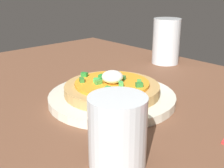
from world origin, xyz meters
TOP-DOWN VIEW (x-y plane):
  - dining_table at (0.00, 0.00)cm, footprint 92.80×66.53cm
  - plate at (7.49, -5.47)cm, footprint 24.21×24.21cm
  - pizza at (7.51, -5.49)cm, footprint 18.05×18.05cm
  - cup_near at (-2.97, 24.26)cm, footprint 7.42×7.42cm
  - cup_far at (23.00, -18.73)cm, footprint 7.27×7.27cm

SIDE VIEW (x-z plane):
  - dining_table at x=0.00cm, z-range 0.00..3.27cm
  - plate at x=7.49cm, z-range 3.27..4.80cm
  - pizza at x=7.51cm, z-range 3.67..8.45cm
  - cup_far at x=23.00cm, z-range 2.94..12.11cm
  - cup_near at x=-2.97cm, z-range 2.61..14.91cm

